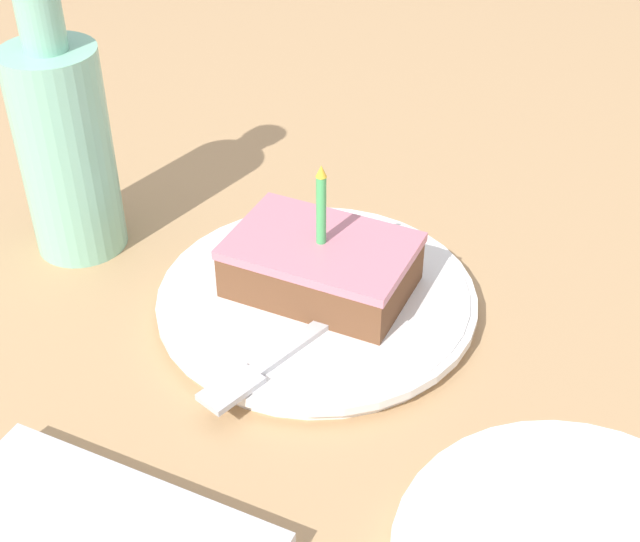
{
  "coord_description": "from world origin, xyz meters",
  "views": [
    {
      "loc": [
        -0.49,
        -0.24,
        0.46
      ],
      "look_at": [
        0.01,
        -0.0,
        0.04
      ],
      "focal_mm": 50.0,
      "sensor_mm": 36.0,
      "label": 1
    }
  ],
  "objects_px": {
    "plate": "(320,301)",
    "bottle": "(65,144)",
    "cake_slice": "(321,264)",
    "fork": "(279,355)"
  },
  "relations": [
    {
      "from": "fork",
      "to": "plate",
      "type": "bearing_deg",
      "value": 3.49
    },
    {
      "from": "cake_slice",
      "to": "fork",
      "type": "distance_m",
      "value": 0.09
    },
    {
      "from": "plate",
      "to": "fork",
      "type": "bearing_deg",
      "value": -176.51
    },
    {
      "from": "cake_slice",
      "to": "fork",
      "type": "relative_size",
      "value": 0.87
    },
    {
      "from": "plate",
      "to": "bottle",
      "type": "distance_m",
      "value": 0.25
    },
    {
      "from": "plate",
      "to": "fork",
      "type": "relative_size",
      "value": 1.57
    },
    {
      "from": "cake_slice",
      "to": "bottle",
      "type": "height_order",
      "value": "bottle"
    },
    {
      "from": "plate",
      "to": "bottle",
      "type": "xyz_separation_m",
      "value": [
        -0.0,
        0.23,
        0.09
      ]
    },
    {
      "from": "plate",
      "to": "bottle",
      "type": "height_order",
      "value": "bottle"
    },
    {
      "from": "fork",
      "to": "bottle",
      "type": "xyz_separation_m",
      "value": [
        0.08,
        0.24,
        0.08
      ]
    }
  ]
}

